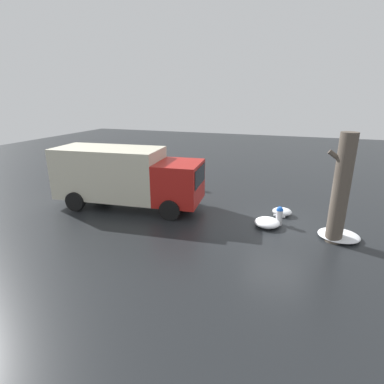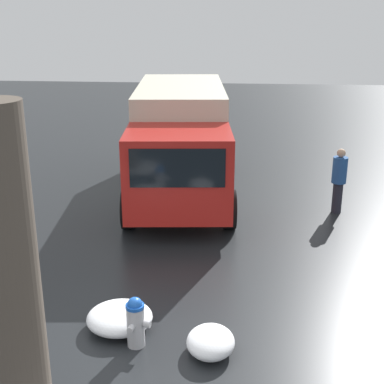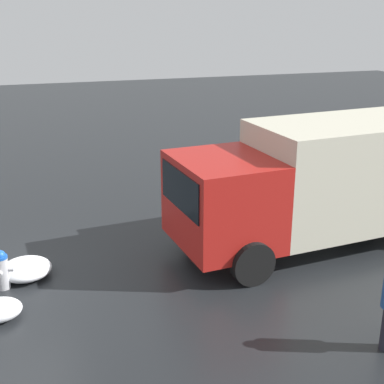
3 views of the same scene
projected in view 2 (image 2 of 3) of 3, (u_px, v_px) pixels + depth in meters
ground_plane at (136, 345)px, 8.04m from camera, size 60.00×60.00×0.00m
fire_hydrant at (136, 321)px, 7.91m from camera, size 0.48×0.38×0.81m
tree_trunk at (13, 290)px, 5.57m from camera, size 0.89×0.59×4.00m
delivery_truck at (180, 137)px, 14.29m from camera, size 7.13×3.10×2.82m
pedestrian at (339, 178)px, 13.01m from camera, size 0.35×0.35×1.62m
snow_pile_by_hydrant at (120, 318)px, 8.43m from camera, size 1.02×1.04×0.36m
snow_pile_by_tree at (211, 342)px, 7.83m from camera, size 0.85×0.71×0.35m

